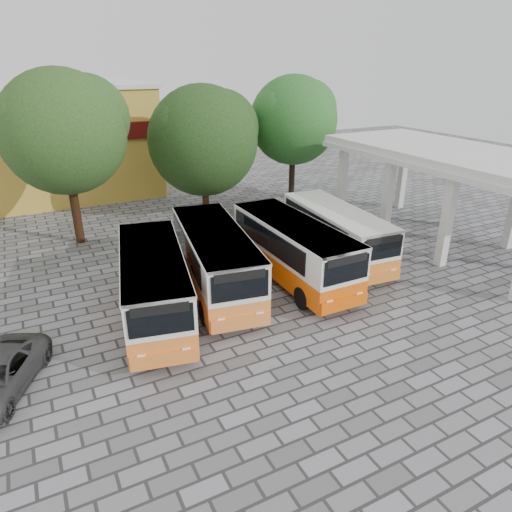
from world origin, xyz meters
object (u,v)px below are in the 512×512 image
bus_far_left (154,282)px  bus_centre_right (293,247)px  bus_centre_left (215,257)px  bus_far_right (336,231)px

bus_far_left → bus_centre_right: bearing=15.4°
bus_far_left → bus_centre_right: 6.91m
bus_centre_left → bus_far_right: 7.08m
bus_far_left → bus_centre_left: bus_centre_left is taller
bus_far_right → bus_centre_left: bearing=-171.6°
bus_far_left → bus_centre_right: (6.89, 0.47, 0.03)m
bus_far_left → bus_centre_left: size_ratio=0.97×
bus_far_left → bus_far_right: size_ratio=1.05×
bus_far_left → bus_far_right: (10.18, 1.52, -0.04)m
bus_centre_right → bus_centre_left: bearing=171.3°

